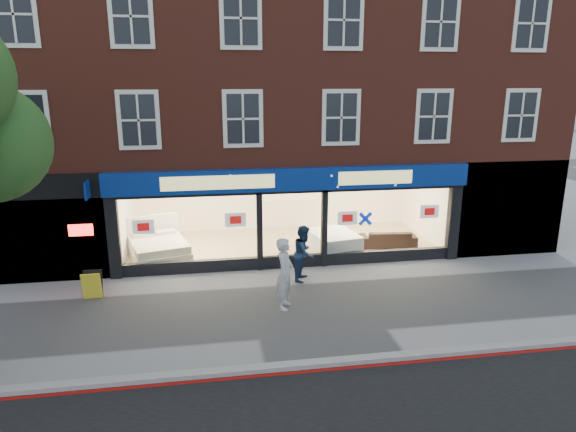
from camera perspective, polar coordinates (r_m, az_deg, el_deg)
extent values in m
plane|color=gray|center=(14.06, 2.58, -10.05)|extent=(120.00, 120.00, 0.00)
cube|color=#8C0A07|center=(11.41, 5.89, -16.52)|extent=(60.00, 0.10, 0.01)
cube|color=gray|center=(11.54, 5.63, -15.79)|extent=(60.00, 0.25, 0.12)
cube|color=tan|center=(18.86, -0.67, -3.21)|extent=(11.00, 4.50, 0.10)
cube|color=maroon|center=(19.65, -1.53, 17.07)|extent=(19.00, 8.00, 6.70)
cube|color=navy|center=(15.85, 0.58, 4.10)|extent=(11.40, 0.28, 0.70)
cube|color=black|center=(16.78, 0.44, -5.02)|extent=(11.00, 0.18, 0.40)
cube|color=black|center=(16.44, -18.80, -2.25)|extent=(0.35, 0.30, 2.60)
cube|color=black|center=(18.13, 17.87, -0.58)|extent=(0.35, 0.30, 2.60)
cube|color=white|center=(16.11, -10.97, -1.49)|extent=(4.20, 0.02, 2.10)
cube|color=white|center=(17.15, 11.26, -0.49)|extent=(4.20, 0.02, 2.10)
cube|color=white|center=(16.64, 0.35, -1.75)|extent=(1.80, 0.02, 2.10)
cube|color=silver|center=(20.66, -1.61, 2.02)|extent=(11.00, 0.20, 2.60)
cube|color=#FFEAC6|center=(18.22, -0.69, 4.43)|extent=(11.00, 4.50, 0.12)
cube|color=black|center=(17.06, -25.73, -1.11)|extent=(3.80, 0.60, 3.30)
cube|color=#FF140C|center=(16.44, -22.04, -1.46)|extent=(0.70, 0.04, 0.35)
cube|color=black|center=(19.16, 23.09, 0.82)|extent=(4.00, 0.40, 3.30)
cube|color=beige|center=(17.74, -14.09, -4.08)|extent=(2.27, 2.49, 0.36)
cube|color=beige|center=(17.64, -14.15, -3.12)|extent=(2.18, 2.39, 0.26)
cube|color=beige|center=(18.65, -14.84, -1.77)|extent=(1.82, 0.62, 1.25)
cube|color=beige|center=(18.24, -15.85, -2.01)|extent=(0.74, 0.50, 0.13)
cube|color=beige|center=(18.36, -13.46, -1.73)|extent=(0.74, 0.50, 0.13)
cube|color=brown|center=(18.87, -14.12, -2.63)|extent=(0.59, 0.59, 0.55)
cube|color=silver|center=(17.94, 5.00, -3.67)|extent=(1.75, 2.05, 0.24)
cube|color=silver|center=(17.87, 5.02, -2.94)|extent=(1.75, 2.05, 0.24)
cube|color=silver|center=(17.80, 5.03, -2.21)|extent=(1.75, 2.05, 0.24)
imported|color=black|center=(18.83, 11.04, -2.44)|extent=(2.06, 0.99, 0.58)
cube|color=yellow|center=(15.40, -20.91, -7.17)|extent=(0.53, 0.34, 0.80)
imported|color=#B5B7BD|center=(13.65, -0.35, -6.40)|extent=(0.69, 0.83, 1.94)
imported|color=#1A2C49|center=(15.56, 1.80, -4.12)|extent=(0.94, 1.02, 1.70)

